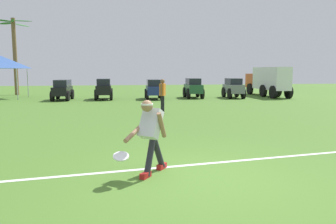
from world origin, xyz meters
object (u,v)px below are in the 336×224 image
Objects in this scene: palm_tree_right_of_centre at (15,50)px; event_tent at (0,62)px; parked_car_slot_d at (193,88)px; teammate_near_sideline at (163,93)px; parked_car_slot_b at (104,88)px; frisbee_thrower at (151,133)px; parked_car_slot_c at (153,89)px; parked_car_slot_a at (63,89)px; parked_car_slot_e at (233,87)px; box_truck at (268,80)px; frisbee_in_flight at (121,156)px.

event_tent is at bearing -91.13° from palm_tree_right_of_centre.
teammate_near_sideline is at bearing -112.72° from parked_car_slot_d.
parked_car_slot_d is (6.30, 0.18, 0.00)m from parked_car_slot_b.
frisbee_thrower is 0.59× the size of parked_car_slot_b.
teammate_near_sideline is at bearing -71.45° from parked_car_slot_b.
frisbee_thrower is 0.57× the size of parked_car_slot_c.
palm_tree_right_of_centre is (-9.80, 13.70, 2.65)m from teammate_near_sideline.
frisbee_thrower is at bearing -66.11° from event_tent.
parked_car_slot_c is 1.02× the size of parked_car_slot_d.
event_tent is (-7.10, 1.97, 1.80)m from parked_car_slot_b.
frisbee_thrower is 16.88m from parked_car_slot_b.
parked_car_slot_e is at bearing -0.94° from parked_car_slot_a.
parked_car_slot_e is at bearing 64.44° from frisbee_thrower.
parked_car_slot_b is at bearing -15.48° from event_tent.
parked_car_slot_a is (-3.92, 16.75, -0.07)m from frisbee_thrower.
parked_car_slot_b is at bearing -37.78° from palm_tree_right_of_centre.
parked_car_slot_b is at bearing 174.92° from parked_car_slot_c.
frisbee_in_flight is at bearing -122.77° from box_truck.
parked_car_slot_d is at bearing -21.59° from palm_tree_right_of_centre.
box_truck is at bearing -3.33° from event_tent.
box_truck is at bearing -13.41° from palm_tree_right_of_centre.
parked_car_slot_c is (6.06, -0.22, 0.00)m from parked_car_slot_a.
palm_tree_right_of_centre reaches higher than parked_car_slot_e.
parked_car_slot_d is 0.40× the size of box_truck.
parked_car_slot_d is 14.61m from palm_tree_right_of_centre.
frisbee_in_flight is at bearing -103.12° from teammate_near_sideline.
palm_tree_right_of_centre is (-4.34, 5.53, 2.87)m from parked_car_slot_a.
box_truck is (11.64, 18.09, 0.75)m from frisbee_in_flight.
palm_tree_right_of_centre reaches higher than frisbee_thrower.
box_truck is 20.02m from palm_tree_right_of_centre.
parked_car_slot_e is at bearing -19.48° from palm_tree_right_of_centre.
parked_car_slot_a is 1.00× the size of parked_car_slot_c.
teammate_near_sideline is 0.66× the size of parked_car_slot_b.
teammate_near_sideline is at bearing -46.00° from event_tent.
frisbee_in_flight is 0.12× the size of parked_car_slot_d.
frisbee_thrower is at bearing -76.82° from parked_car_slot_a.
parked_car_slot_a is 0.40× the size of palm_tree_right_of_centre.
box_truck is (3.16, 1.11, 0.49)m from parked_car_slot_e.
parked_car_slot_c is (2.69, 16.95, 0.24)m from frisbee_in_flight.
frisbee_thrower is at bearing 36.78° from frisbee_in_flight.
box_truck is 1.98× the size of event_tent.
palm_tree_right_of_centre is (-7.70, 22.70, 3.11)m from frisbee_in_flight.
frisbee_in_flight is at bearing -116.54° from parked_car_slot_e.
parked_car_slot_b is 0.40× the size of box_truck.
parked_car_slot_b is 12.35m from box_truck.
teammate_near_sideline is at bearing 76.88° from frisbee_in_flight.
parked_car_slot_d is 0.39× the size of palm_tree_right_of_centre.
palm_tree_right_of_centre reaches higher than teammate_near_sideline.
parked_car_slot_b reaches higher than parked_car_slot_a.
frisbee_in_flight is 0.12× the size of parked_car_slot_e.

